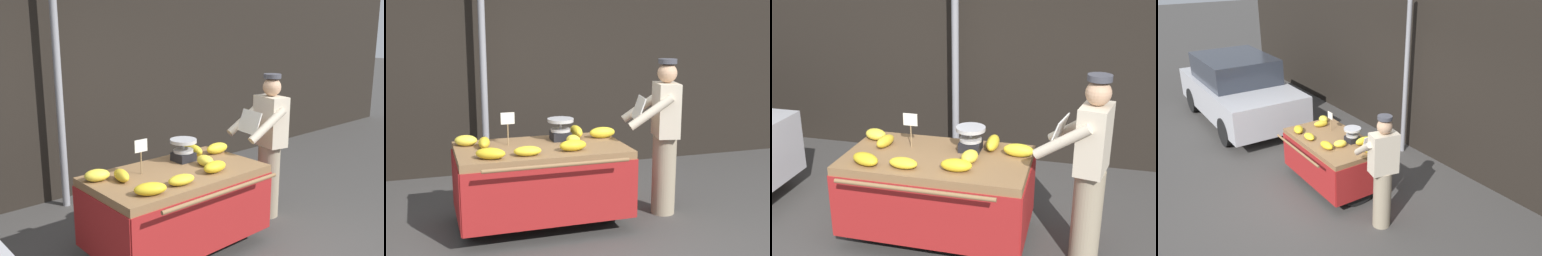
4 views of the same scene
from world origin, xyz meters
The scene contains 14 objects.
back_wall centered at (0.00, 2.78, 2.17)m, with size 16.00×0.24×4.34m, color black.
street_pole centered at (-0.43, 2.40, 1.53)m, with size 0.09×0.09×3.06m, color gray.
banana_cart centered at (-0.10, 0.56, 0.62)m, with size 1.73×1.18×0.86m.
weighing_scale centered at (0.17, 0.77, 0.98)m, with size 0.28×0.28×0.24m.
price_sign centered at (-0.41, 0.71, 1.10)m, with size 0.14×0.01×0.34m.
banana_bunch_0 centered at (0.37, 0.85, 0.92)m, with size 0.11×0.30×0.13m, color yellow.
banana_bunch_1 centered at (-0.31, 0.23, 0.90)m, with size 0.15×0.26×0.09m, color yellow.
banana_bunch_2 centered at (-0.66, 0.22, 0.91)m, with size 0.16×0.28×0.10m, color gold.
banana_bunch_3 centered at (-0.66, 0.66, 0.91)m, with size 0.11×0.25×0.11m, color gold.
banana_bunch_4 centered at (0.63, 0.74, 0.92)m, with size 0.13×0.28×0.12m, color yellow.
banana_bunch_5 centered at (-0.82, 0.81, 0.91)m, with size 0.16×0.23×0.11m, color yellow.
banana_bunch_6 centered at (0.16, 0.29, 0.91)m, with size 0.14×0.27×0.11m, color gold.
banana_bunch_7 centered at (0.22, 0.50, 0.91)m, with size 0.14×0.21×0.11m, color yellow.
vendor_person centered at (1.26, 0.52, 0.87)m, with size 0.65×0.60×1.71m.
Camera 1 is at (-2.65, -2.60, 2.22)m, focal length 40.74 mm.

